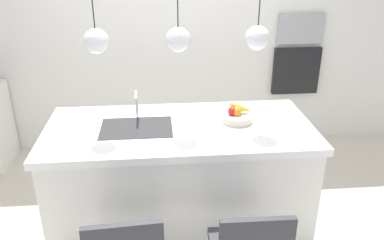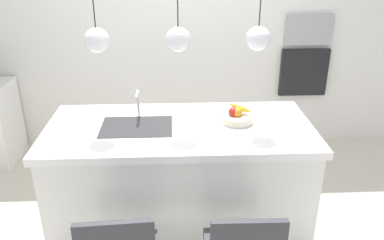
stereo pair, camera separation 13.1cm
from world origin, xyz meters
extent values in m
plane|color=beige|center=(0.00, 0.00, 0.00)|extent=(6.60, 6.60, 0.00)
cube|color=silver|center=(0.00, 1.65, 1.30)|extent=(6.00, 0.10, 2.60)
cube|color=white|center=(0.00, 0.00, 0.45)|extent=(2.06, 0.92, 0.90)
cube|color=white|center=(0.00, 0.00, 0.93)|extent=(2.12, 0.98, 0.06)
cube|color=#2D2D30|center=(-0.34, 0.00, 0.96)|extent=(0.56, 0.40, 0.02)
cylinder|color=silver|center=(-0.34, 0.24, 1.07)|extent=(0.02, 0.02, 0.22)
cylinder|color=silver|center=(-0.34, 0.16, 1.17)|extent=(0.02, 0.16, 0.02)
cylinder|color=beige|center=(0.47, 0.05, 0.99)|extent=(0.25, 0.25, 0.06)
sphere|color=red|center=(0.44, 0.06, 1.05)|extent=(0.08, 0.08, 0.08)
sphere|color=orange|center=(0.46, 0.05, 1.05)|extent=(0.08, 0.08, 0.08)
ellipsoid|color=yellow|center=(0.49, 0.09, 1.07)|extent=(0.19, 0.10, 0.09)
cube|color=#9E9EA3|center=(1.50, 1.58, 1.40)|extent=(0.54, 0.08, 0.34)
cube|color=black|center=(1.50, 1.58, 0.90)|extent=(0.56, 0.08, 0.56)
sphere|color=silver|center=(-0.58, 0.00, 1.65)|extent=(0.18, 0.18, 0.18)
sphere|color=silver|center=(0.00, 0.00, 1.65)|extent=(0.18, 0.18, 0.18)
sphere|color=silver|center=(0.58, 0.00, 1.65)|extent=(0.18, 0.18, 0.18)
camera|label=1|loc=(-0.16, -2.83, 2.27)|focal=36.86mm
camera|label=2|loc=(-0.03, -2.84, 2.27)|focal=36.86mm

